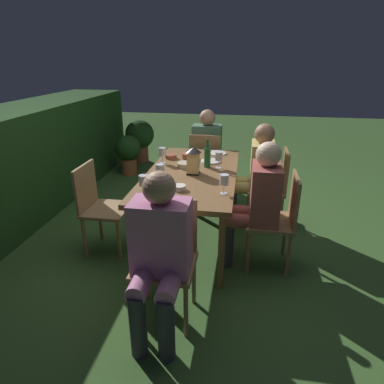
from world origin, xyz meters
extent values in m
plane|color=#385B28|center=(0.00, 0.00, 0.00)|extent=(16.00, 16.00, 0.00)
cube|color=brown|center=(0.00, 0.00, 0.70)|extent=(1.75, 0.87, 0.04)
cube|color=brown|center=(-0.81, -0.37, 0.34)|extent=(0.05, 0.05, 0.68)
cube|color=brown|center=(0.81, -0.37, 0.34)|extent=(0.05, 0.05, 0.68)
cube|color=brown|center=(-0.81, 0.37, 0.34)|extent=(0.05, 0.05, 0.68)
cube|color=brown|center=(0.81, 0.37, 0.34)|extent=(0.05, 0.05, 0.68)
cube|color=#937047|center=(-1.20, 0.00, 0.43)|extent=(0.40, 0.42, 0.03)
cube|color=#937047|center=(-1.01, 0.00, 0.66)|extent=(0.03, 0.40, 0.42)
cylinder|color=#937047|center=(-1.37, -0.18, 0.21)|extent=(0.03, 0.03, 0.42)
cylinder|color=#937047|center=(-1.37, 0.18, 0.21)|extent=(0.03, 0.03, 0.42)
cylinder|color=#937047|center=(-1.03, -0.18, 0.21)|extent=(0.03, 0.03, 0.42)
cylinder|color=#937047|center=(-1.03, 0.18, 0.21)|extent=(0.03, 0.03, 0.42)
cube|color=#C675A3|center=(-1.26, 0.00, 0.70)|extent=(0.24, 0.38, 0.50)
sphere|color=tan|center=(-1.26, 0.00, 1.04)|extent=(0.21, 0.21, 0.21)
cylinder|color=#C675A3|center=(-1.40, -0.09, 0.46)|extent=(0.36, 0.13, 0.13)
cylinder|color=#C675A3|center=(-1.40, 0.09, 0.46)|extent=(0.36, 0.13, 0.13)
cylinder|color=#333338|center=(-1.56, -0.09, 0.23)|extent=(0.11, 0.11, 0.45)
cylinder|color=#333338|center=(-1.56, 0.09, 0.23)|extent=(0.11, 0.11, 0.45)
cube|color=#937047|center=(0.39, -0.76, 0.43)|extent=(0.42, 0.40, 0.03)
cube|color=#937047|center=(0.39, -0.94, 0.66)|extent=(0.40, 0.02, 0.42)
cylinder|color=#937047|center=(0.21, -0.59, 0.21)|extent=(0.03, 0.03, 0.42)
cylinder|color=#937047|center=(0.57, -0.59, 0.21)|extent=(0.03, 0.03, 0.42)
cylinder|color=#937047|center=(0.21, -0.93, 0.21)|extent=(0.03, 0.03, 0.42)
cylinder|color=#937047|center=(0.57, -0.93, 0.21)|extent=(0.03, 0.03, 0.42)
cube|color=tan|center=(0.39, -0.70, 0.70)|extent=(0.38, 0.24, 0.50)
sphere|color=#997051|center=(0.39, -0.70, 1.04)|extent=(0.21, 0.21, 0.21)
cylinder|color=tan|center=(0.30, -0.56, 0.46)|extent=(0.13, 0.36, 0.13)
cylinder|color=tan|center=(0.48, -0.56, 0.46)|extent=(0.13, 0.36, 0.13)
cylinder|color=#333338|center=(0.30, -0.40, 0.23)|extent=(0.11, 0.11, 0.45)
cylinder|color=#333338|center=(0.48, -0.40, 0.23)|extent=(0.11, 0.11, 0.45)
cube|color=#937047|center=(-0.39, 0.76, 0.43)|extent=(0.42, 0.40, 0.03)
cube|color=#937047|center=(-0.39, 0.94, 0.66)|extent=(0.40, 0.03, 0.42)
cylinder|color=#937047|center=(-0.21, 0.59, 0.21)|extent=(0.03, 0.03, 0.42)
cylinder|color=#937047|center=(-0.57, 0.59, 0.21)|extent=(0.03, 0.03, 0.42)
cylinder|color=#937047|center=(-0.21, 0.93, 0.21)|extent=(0.03, 0.03, 0.42)
cylinder|color=#937047|center=(-0.57, 0.93, 0.21)|extent=(0.03, 0.03, 0.42)
cube|color=#937047|center=(1.20, 0.00, 0.43)|extent=(0.40, 0.42, 0.03)
cube|color=#937047|center=(1.01, 0.00, 0.66)|extent=(0.03, 0.40, 0.42)
cylinder|color=#937047|center=(1.37, 0.18, 0.21)|extent=(0.03, 0.03, 0.42)
cylinder|color=#937047|center=(1.37, -0.18, 0.21)|extent=(0.03, 0.03, 0.42)
cylinder|color=#937047|center=(1.03, 0.18, 0.21)|extent=(0.03, 0.03, 0.42)
cylinder|color=#937047|center=(1.03, -0.18, 0.21)|extent=(0.03, 0.03, 0.42)
cube|color=#4C7A5B|center=(1.26, 0.00, 0.70)|extent=(0.24, 0.38, 0.50)
sphere|color=tan|center=(1.26, 0.00, 1.04)|extent=(0.21, 0.21, 0.21)
cylinder|color=#4C7A5B|center=(1.40, 0.09, 0.46)|extent=(0.36, 0.13, 0.13)
cylinder|color=#4C7A5B|center=(1.40, -0.09, 0.46)|extent=(0.36, 0.13, 0.13)
cylinder|color=#333338|center=(1.56, 0.09, 0.23)|extent=(0.11, 0.11, 0.45)
cylinder|color=#333338|center=(1.56, -0.09, 0.23)|extent=(0.11, 0.11, 0.45)
cube|color=#937047|center=(-0.39, -0.76, 0.43)|extent=(0.42, 0.40, 0.03)
cube|color=#937047|center=(-0.39, -0.94, 0.66)|extent=(0.40, 0.02, 0.42)
cylinder|color=#937047|center=(-0.57, -0.59, 0.21)|extent=(0.03, 0.03, 0.42)
cylinder|color=#937047|center=(-0.21, -0.59, 0.21)|extent=(0.03, 0.03, 0.42)
cylinder|color=#937047|center=(-0.57, -0.93, 0.21)|extent=(0.03, 0.03, 0.42)
cylinder|color=#937047|center=(-0.21, -0.93, 0.21)|extent=(0.03, 0.03, 0.42)
cube|color=#9E4C47|center=(-0.39, -0.70, 0.70)|extent=(0.38, 0.24, 0.50)
sphere|color=beige|center=(-0.39, -0.70, 1.04)|extent=(0.21, 0.21, 0.21)
cylinder|color=#9E4C47|center=(-0.48, -0.56, 0.46)|extent=(0.13, 0.36, 0.13)
cylinder|color=#9E4C47|center=(-0.30, -0.56, 0.46)|extent=(0.13, 0.36, 0.13)
cylinder|color=#333338|center=(-0.48, -0.40, 0.23)|extent=(0.11, 0.11, 0.45)
cylinder|color=#333338|center=(-0.30, -0.40, 0.23)|extent=(0.11, 0.11, 0.45)
cube|color=black|center=(-0.05, -0.02, 0.73)|extent=(0.12, 0.12, 0.01)
cube|color=#F9D17A|center=(-0.05, -0.02, 0.84)|extent=(0.11, 0.11, 0.20)
cone|color=black|center=(-0.05, -0.02, 0.97)|extent=(0.15, 0.15, 0.05)
cylinder|color=#195128|center=(0.18, -0.13, 0.83)|extent=(0.07, 0.07, 0.20)
cylinder|color=#195128|center=(0.18, -0.13, 0.97)|extent=(0.03, 0.03, 0.09)
cylinder|color=silver|center=(-0.52, -0.35, 0.73)|extent=(0.06, 0.06, 0.00)
cylinder|color=silver|center=(-0.52, -0.35, 0.77)|extent=(0.01, 0.01, 0.08)
cylinder|color=silver|center=(-0.52, -0.35, 0.85)|extent=(0.08, 0.08, 0.08)
cylinder|color=maroon|center=(-0.52, -0.35, 0.83)|extent=(0.07, 0.07, 0.03)
cylinder|color=silver|center=(0.23, 0.36, 0.73)|extent=(0.06, 0.06, 0.00)
cylinder|color=silver|center=(0.23, 0.36, 0.77)|extent=(0.01, 0.01, 0.08)
cylinder|color=silver|center=(0.23, 0.36, 0.85)|extent=(0.08, 0.08, 0.08)
cylinder|color=maroon|center=(0.23, 0.36, 0.83)|extent=(0.07, 0.07, 0.03)
cylinder|color=silver|center=(0.16, -0.25, 0.73)|extent=(0.06, 0.06, 0.00)
cylinder|color=silver|center=(0.16, -0.25, 0.77)|extent=(0.01, 0.01, 0.08)
cylinder|color=silver|center=(0.16, -0.25, 0.85)|extent=(0.08, 0.08, 0.08)
cylinder|color=maroon|center=(0.16, -0.25, 0.83)|extent=(0.07, 0.07, 0.03)
cylinder|color=silver|center=(-0.33, 0.24, 0.73)|extent=(0.06, 0.06, 0.00)
cylinder|color=silver|center=(-0.33, 0.24, 0.77)|extent=(0.01, 0.01, 0.08)
cylinder|color=silver|center=(-0.33, 0.24, 0.85)|extent=(0.08, 0.08, 0.08)
cylinder|color=maroon|center=(-0.33, 0.24, 0.83)|extent=(0.07, 0.07, 0.03)
cylinder|color=silver|center=(-0.64, 0.30, 0.73)|extent=(0.06, 0.06, 0.00)
cylinder|color=silver|center=(-0.64, 0.30, 0.77)|extent=(0.01, 0.01, 0.08)
cylinder|color=silver|center=(-0.64, 0.30, 0.85)|extent=(0.08, 0.08, 0.08)
cylinder|color=maroon|center=(-0.64, 0.30, 0.83)|extent=(0.07, 0.07, 0.03)
cylinder|color=silver|center=(0.36, -0.15, 0.73)|extent=(0.22, 0.22, 0.01)
cylinder|color=white|center=(0.69, -0.18, 0.73)|extent=(0.22, 0.22, 0.01)
cylinder|color=silver|center=(-0.49, 0.03, 0.75)|extent=(0.11, 0.11, 0.04)
cylinder|color=#424C1E|center=(-0.49, 0.03, 0.76)|extent=(0.09, 0.09, 0.01)
cylinder|color=#9E5138|center=(0.45, 0.10, 0.75)|extent=(0.17, 0.17, 0.06)
cylinder|color=tan|center=(0.45, 0.10, 0.77)|extent=(0.14, 0.14, 0.02)
cylinder|color=#9E5138|center=(0.42, 0.31, 0.75)|extent=(0.13, 0.13, 0.05)
cylinder|color=#477533|center=(0.42, 0.31, 0.76)|extent=(0.11, 0.11, 0.01)
cylinder|color=#BCAD8E|center=(0.13, 0.09, 0.75)|extent=(0.16, 0.16, 0.05)
cylinder|color=beige|center=(0.13, 0.09, 0.76)|extent=(0.14, 0.14, 0.02)
cube|color=#1E4219|center=(0.00, 2.14, 0.62)|extent=(5.35, 0.86, 1.24)
cylinder|color=#9E5133|center=(1.83, 1.33, 0.13)|extent=(0.25, 0.25, 0.26)
sphere|color=#1E4219|center=(1.83, 1.33, 0.43)|extent=(0.40, 0.40, 0.40)
cylinder|color=brown|center=(2.53, 1.35, 0.14)|extent=(0.28, 0.28, 0.28)
sphere|color=#1E4219|center=(2.53, 1.35, 0.50)|extent=(0.51, 0.51, 0.51)
camera|label=1|loc=(-3.08, -0.50, 1.79)|focal=31.07mm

